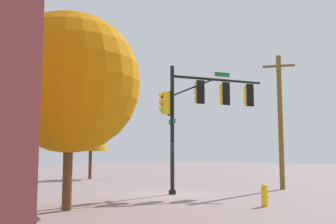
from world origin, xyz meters
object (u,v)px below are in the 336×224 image
tree_mid (70,83)px  tree_far (26,123)px  tree_near (91,131)px  fire_hydrant (265,195)px  utility_pole (280,119)px  signal_pole_assembly (202,103)px

tree_mid → tree_far: bearing=76.9°
tree_near → tree_far: bearing=-166.6°
fire_hydrant → utility_pole: bearing=29.1°
tree_mid → tree_far: size_ratio=1.26×
tree_near → tree_mid: tree_mid is taller
tree_far → tree_mid: bearing=-103.1°
utility_pole → fire_hydrant: size_ratio=9.19×
utility_pole → fire_hydrant: 8.37m
tree_near → tree_far: size_ratio=0.96×
signal_pole_assembly → tree_far: 13.22m
utility_pole → fire_hydrant: utility_pole is taller
fire_hydrant → tree_near: tree_near is taller
tree_far → signal_pole_assembly: bearing=-69.1°
utility_pole → tree_far: bearing=125.1°
tree_mid → tree_near: bearing=59.5°
fire_hydrant → tree_mid: size_ratio=0.12×
tree_mid → signal_pole_assembly: bearing=9.2°
utility_pole → tree_near: (-3.98, 15.04, -0.17)m
signal_pole_assembly → tree_near: bearing=86.1°
signal_pole_assembly → tree_mid: size_ratio=0.91×
utility_pole → fire_hydrant: (-6.63, -3.69, -3.54)m
signal_pole_assembly → utility_pole: utility_pole is taller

